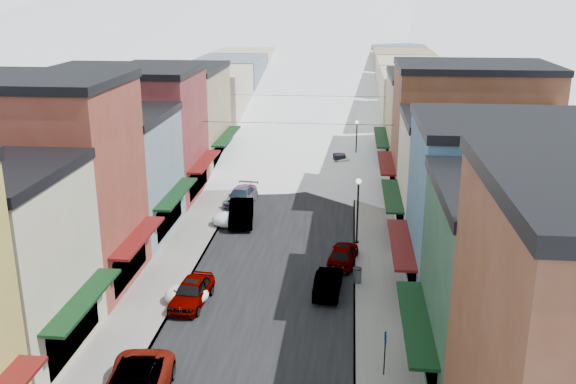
% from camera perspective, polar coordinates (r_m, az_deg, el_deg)
% --- Properties ---
extents(road, '(10.00, 160.00, 0.01)m').
position_cam_1_polar(road, '(75.41, 2.04, 4.47)').
color(road, black).
rests_on(road, ground).
extents(sidewalk_left, '(3.20, 160.00, 0.15)m').
position_cam_1_polar(sidewalk_left, '(76.07, -2.94, 4.63)').
color(sidewalk_left, gray).
rests_on(sidewalk_left, ground).
extents(sidewalk_right, '(3.20, 160.00, 0.15)m').
position_cam_1_polar(sidewalk_right, '(75.29, 7.08, 4.38)').
color(sidewalk_right, gray).
rests_on(sidewalk_right, ground).
extents(curb_left, '(0.10, 160.00, 0.15)m').
position_cam_1_polar(curb_left, '(75.86, -1.78, 4.61)').
color(curb_left, slate).
rests_on(curb_left, ground).
extents(curb_right, '(0.10, 160.00, 0.15)m').
position_cam_1_polar(curb_right, '(75.26, 5.90, 4.42)').
color(curb_right, slate).
rests_on(curb_right, ground).
extents(bldg_l_brick_near, '(12.30, 8.20, 12.50)m').
position_cam_1_polar(bldg_l_brick_near, '(39.88, -21.78, 0.65)').
color(bldg_l_brick_near, maroon).
rests_on(bldg_l_brick_near, ground).
extents(bldg_l_grayblue, '(11.30, 9.20, 9.00)m').
position_cam_1_polar(bldg_l_grayblue, '(47.54, -16.46, 1.58)').
color(bldg_l_grayblue, gray).
rests_on(bldg_l_grayblue, ground).
extents(bldg_l_brick_far, '(13.30, 9.20, 11.00)m').
position_cam_1_polar(bldg_l_brick_far, '(55.82, -14.15, 5.11)').
color(bldg_l_brick_far, maroon).
rests_on(bldg_l_brick_far, ground).
extents(bldg_l_tan, '(11.30, 11.20, 10.00)m').
position_cam_1_polar(bldg_l_tan, '(64.95, -10.37, 6.59)').
color(bldg_l_tan, '#968362').
rests_on(bldg_l_tan, ground).
extents(bldg_r_green, '(11.30, 9.20, 9.50)m').
position_cam_1_polar(bldg_r_green, '(29.43, 22.47, -8.40)').
color(bldg_r_green, '#224733').
rests_on(bldg_r_green, ground).
extents(bldg_r_blue, '(11.30, 9.20, 10.50)m').
position_cam_1_polar(bldg_r_blue, '(37.30, 18.78, -1.75)').
color(bldg_r_blue, '#3A6585').
rests_on(bldg_r_blue, ground).
extents(bldg_r_cream, '(12.30, 9.20, 9.00)m').
position_cam_1_polar(bldg_r_cream, '(46.02, 16.91, 1.02)').
color(bldg_r_cream, beige).
rests_on(bldg_r_cream, ground).
extents(bldg_r_brick_far, '(13.30, 9.20, 11.50)m').
position_cam_1_polar(bldg_r_brick_far, '(54.40, 15.80, 4.94)').
color(bldg_r_brick_far, brown).
rests_on(bldg_r_brick_far, ground).
extents(bldg_r_tan, '(11.30, 11.20, 9.50)m').
position_cam_1_polar(bldg_r_tan, '(64.12, 13.36, 6.04)').
color(bldg_r_tan, tan).
rests_on(bldg_r_tan, ground).
extents(distant_blocks, '(34.00, 55.00, 8.00)m').
position_cam_1_polar(distant_blocks, '(97.32, 2.94, 9.79)').
color(distant_blocks, gray).
rests_on(distant_blocks, ground).
extents(overhead_cables, '(16.40, 15.04, 0.04)m').
position_cam_1_polar(overhead_cables, '(61.95, 1.36, 7.47)').
color(overhead_cables, black).
rests_on(overhead_cables, ground).
extents(car_silver_sedan, '(2.10, 4.46, 1.48)m').
position_cam_1_polar(car_silver_sedan, '(36.94, -8.56, -8.76)').
color(car_silver_sedan, '#9C9FA4').
rests_on(car_silver_sedan, ground).
extents(car_dark_hatch, '(2.43, 5.27, 1.67)m').
position_cam_1_polar(car_dark_hatch, '(48.91, -4.17, -1.80)').
color(car_dark_hatch, black).
rests_on(car_dark_hatch, ground).
extents(car_silver_wagon, '(2.58, 5.05, 1.40)m').
position_cam_1_polar(car_silver_wagon, '(53.10, -4.21, -0.39)').
color(car_silver_wagon, gray).
rests_on(car_silver_wagon, ground).
extents(car_green_sedan, '(1.67, 4.20, 1.36)m').
position_cam_1_polar(car_green_sedan, '(37.85, 3.59, -8.01)').
color(car_green_sedan, black).
rests_on(car_green_sedan, ground).
extents(car_gray_suv, '(2.21, 4.31, 1.40)m').
position_cam_1_polar(car_gray_suv, '(41.78, 4.91, -5.47)').
color(car_gray_suv, '#9A9CA2').
rests_on(car_gray_suv, ground).
extents(car_black_sedan, '(2.34, 4.78, 1.34)m').
position_cam_1_polar(car_black_sedan, '(65.10, 4.55, 2.93)').
color(car_black_sedan, black).
rests_on(car_black_sedan, ground).
extents(car_lane_silver, '(2.05, 4.28, 1.41)m').
position_cam_1_polar(car_lane_silver, '(73.33, 1.48, 4.66)').
color(car_lane_silver, '#A6A9AF').
rests_on(car_lane_silver, ground).
extents(car_lane_white, '(2.93, 5.34, 1.42)m').
position_cam_1_polar(car_lane_white, '(80.38, 2.91, 5.79)').
color(car_lane_white, silver).
rests_on(car_lane_white, ground).
extents(parking_sign, '(0.11, 0.29, 2.21)m').
position_cam_1_polar(parking_sign, '(30.14, 8.61, -13.68)').
color(parking_sign, black).
rests_on(parking_sign, sidewalk_right).
extents(trash_can, '(0.55, 0.55, 0.93)m').
position_cam_1_polar(trash_can, '(39.03, 6.17, -7.35)').
color(trash_can, slate).
rests_on(trash_can, sidewalk_right).
extents(streetlamp_near, '(0.39, 0.39, 4.66)m').
position_cam_1_polar(streetlamp_near, '(44.09, 6.23, -0.95)').
color(streetlamp_near, black).
rests_on(streetlamp_near, sidewalk_right).
extents(streetlamp_far, '(0.38, 0.38, 4.52)m').
position_cam_1_polar(streetlamp_far, '(64.64, 6.11, 4.91)').
color(streetlamp_far, black).
rests_on(streetlamp_far, sidewalk_right).
extents(snow_pile_near, '(2.52, 2.75, 1.06)m').
position_cam_1_polar(snow_pile_near, '(37.17, -8.93, -8.99)').
color(snow_pile_near, white).
rests_on(snow_pile_near, ground).
extents(snow_pile_mid, '(2.62, 2.81, 1.11)m').
position_cam_1_polar(snow_pile_mid, '(48.39, -5.19, -2.43)').
color(snow_pile_mid, white).
rests_on(snow_pile_mid, ground).
extents(snow_pile_far, '(2.29, 2.61, 0.97)m').
position_cam_1_polar(snow_pile_far, '(55.23, -3.80, 0.07)').
color(snow_pile_far, white).
rests_on(snow_pile_far, ground).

